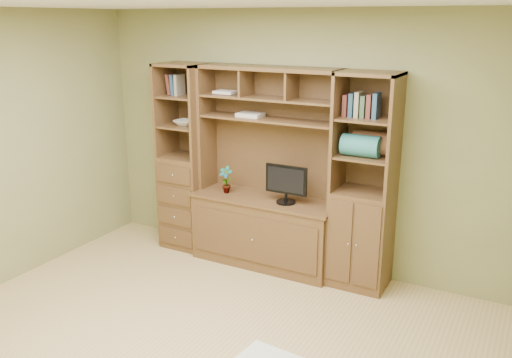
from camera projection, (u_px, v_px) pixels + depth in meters
The scene contains 10 objects.
room at pixel (177, 194), 3.83m from camera, with size 4.60×4.10×2.64m.
center_hutch at pixel (264, 170), 5.47m from camera, with size 1.54×0.53×2.05m, color #54371D.
left_tower at pixel (185, 158), 5.96m from camera, with size 0.50×0.45×2.05m, color #54371D.
right_tower at pixel (364, 183), 5.04m from camera, with size 0.55×0.45×2.05m, color #54371D.
monitor at pixel (286, 177), 5.33m from camera, with size 0.44×0.19×0.53m, color black.
orchid at pixel (226, 180), 5.68m from camera, with size 0.15×0.10×0.29m, color #9C5C34.
magazines at pixel (250, 115), 5.49m from camera, with size 0.25×0.19×0.04m, color #BAAC9E.
bowl at pixel (185, 123), 5.84m from camera, with size 0.23×0.23×0.06m, color beige.
blanket_teal at pixel (361, 146), 4.90m from camera, with size 0.35×0.20×0.20m, color #2B716E.
blanket_red at pixel (374, 143), 4.97m from camera, with size 0.39×0.22×0.22m, color brown.
Camera 1 is at (2.23, -2.94, 2.50)m, focal length 38.00 mm.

